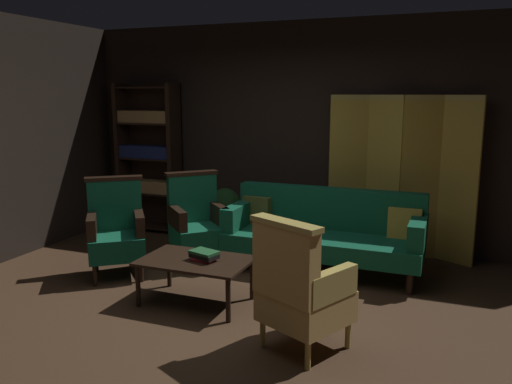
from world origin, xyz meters
The scene contains 14 objects.
ground_plane centered at (0.00, 0.00, 0.00)m, with size 10.00×10.00×0.00m, color #3D2819.
back_wall centered at (0.00, 2.45, 1.40)m, with size 7.20×0.10×2.80m, color black.
side_wall_left centered at (-3.00, 0.60, 1.40)m, with size 0.10×3.60×2.80m, color black.
folding_screen centered at (1.25, 2.23, 0.99)m, with size 1.68×0.25×1.90m.
bookshelf centered at (-2.15, 2.20, 1.06)m, with size 0.90×0.32×2.05m.
velvet_couch centered at (0.55, 1.45, 0.45)m, with size 2.12×0.78×0.88m.
coffee_table centered at (-0.33, 0.11, 0.37)m, with size 1.00×0.64×0.42m.
armchair_gilt_accent centered at (0.83, -0.40, 0.49)m, with size 0.77×0.77×1.04m.
armchair_wing_left centered at (-1.47, 0.49, 0.49)m, with size 0.81×0.81×1.04m.
armchair_wing_right centered at (-0.85, 1.13, 0.49)m, with size 0.82×0.82×1.04m.
potted_plant centered at (-0.86, 1.89, 0.42)m, with size 0.45×0.45×0.74m.
book_red_leather centered at (-0.24, 0.12, 0.43)m, with size 0.20×0.16×0.02m, color maroon.
book_black_cloth centered at (-0.24, 0.12, 0.46)m, with size 0.25×0.15×0.04m, color black.
book_green_cloth centered at (-0.24, 0.12, 0.50)m, with size 0.25×0.17×0.03m, color #1E4C28.
Camera 1 is at (1.85, -3.89, 1.92)m, focal length 36.17 mm.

